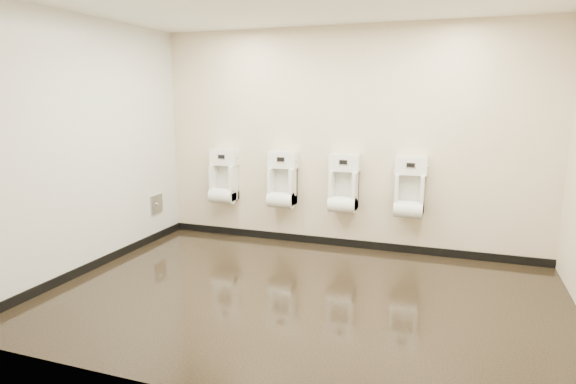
% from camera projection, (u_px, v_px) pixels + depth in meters
% --- Properties ---
extents(ground, '(5.00, 3.50, 0.00)m').
position_uv_depth(ground, '(302.00, 297.00, 4.73)').
color(ground, black).
rests_on(ground, ground).
extents(back_wall, '(5.00, 0.02, 2.80)m').
position_uv_depth(back_wall, '(345.00, 140.00, 6.08)').
color(back_wall, beige).
rests_on(back_wall, ground).
extents(front_wall, '(5.00, 0.02, 2.80)m').
position_uv_depth(front_wall, '(214.00, 188.00, 2.85)').
color(front_wall, beige).
rests_on(front_wall, ground).
extents(left_wall, '(0.02, 3.50, 2.80)m').
position_uv_depth(left_wall, '(87.00, 146.00, 5.28)').
color(left_wall, beige).
rests_on(left_wall, ground).
extents(tile_overlay_left, '(0.01, 3.50, 2.80)m').
position_uv_depth(tile_overlay_left, '(87.00, 146.00, 5.28)').
color(tile_overlay_left, silver).
rests_on(tile_overlay_left, ground).
extents(skirting_back, '(5.00, 0.02, 0.10)m').
position_uv_depth(skirting_back, '(343.00, 243.00, 6.33)').
color(skirting_back, black).
rests_on(skirting_back, ground).
extents(skirting_left, '(0.02, 3.50, 0.10)m').
position_uv_depth(skirting_left, '(97.00, 263.00, 5.54)').
color(skirting_left, black).
rests_on(skirting_left, ground).
extents(access_panel, '(0.04, 0.25, 0.25)m').
position_uv_depth(access_panel, '(156.00, 204.00, 6.56)').
color(access_panel, '#9E9EA3').
rests_on(access_panel, left_wall).
extents(urinal_0, '(0.39, 0.29, 0.72)m').
position_uv_depth(urinal_0, '(224.00, 180.00, 6.62)').
color(urinal_0, white).
rests_on(urinal_0, back_wall).
extents(urinal_1, '(0.39, 0.29, 0.72)m').
position_uv_depth(urinal_1, '(282.00, 184.00, 6.34)').
color(urinal_1, white).
rests_on(urinal_1, back_wall).
extents(urinal_2, '(0.39, 0.29, 0.72)m').
position_uv_depth(urinal_2, '(344.00, 188.00, 6.07)').
color(urinal_2, white).
rests_on(urinal_2, back_wall).
extents(urinal_3, '(0.39, 0.29, 0.72)m').
position_uv_depth(urinal_3, '(410.00, 192.00, 5.80)').
color(urinal_3, white).
rests_on(urinal_3, back_wall).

